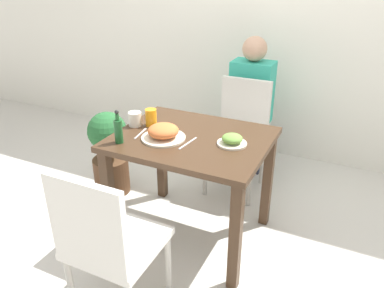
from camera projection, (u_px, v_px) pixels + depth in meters
name	position (u px, v px, depth m)	size (l,w,h in m)	color
ground_plane	(192.00, 233.00, 2.59)	(16.00, 16.00, 0.00)	beige
wall_back	(265.00, 13.00, 3.24)	(8.00, 0.05, 2.60)	white
dining_table	(192.00, 154.00, 2.32)	(0.93, 0.76, 0.73)	#3D2819
chair_near	(107.00, 241.00, 1.77)	(0.42, 0.42, 0.88)	silver
chair_far	(240.00, 130.00, 2.95)	(0.42, 0.42, 0.88)	silver
food_plate	(163.00, 132.00, 2.23)	(0.27, 0.27, 0.09)	beige
side_plate	(232.00, 140.00, 2.16)	(0.17, 0.17, 0.06)	beige
drink_cup	(135.00, 119.00, 2.41)	(0.08, 0.08, 0.09)	silver
juice_glass	(151.00, 117.00, 2.41)	(0.07, 0.07, 0.11)	orange
sauce_bottle	(118.00, 130.00, 2.16)	(0.05, 0.05, 0.20)	#194C23
fork_utensil	(140.00, 134.00, 2.31)	(0.03, 0.16, 0.00)	silver
spoon_utensil	(188.00, 143.00, 2.18)	(0.03, 0.19, 0.00)	silver
potted_plant_left	(109.00, 152.00, 2.92)	(0.30, 0.30, 0.68)	#51331E
person_figure	(251.00, 107.00, 3.18)	(0.34, 0.22, 1.17)	#2D3347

